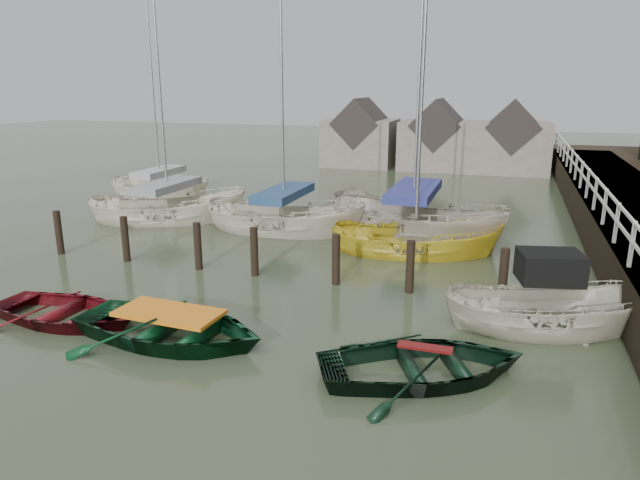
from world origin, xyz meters
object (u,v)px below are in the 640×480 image
(sailboat_e, at_px, (161,198))
(sailboat_c, at_px, (415,253))
(rowboat_green, at_px, (171,341))
(rowboat_red, at_px, (67,321))
(sailboat_d, at_px, (412,235))
(rowboat_dkgreen, at_px, (423,377))
(motorboat, at_px, (544,328))
(sailboat_a, at_px, (169,219))
(sailboat_b, at_px, (284,229))

(sailboat_e, bearing_deg, sailboat_c, -105.49)
(rowboat_green, bearing_deg, rowboat_red, 90.14)
(rowboat_red, bearing_deg, rowboat_green, -90.16)
(sailboat_d, bearing_deg, sailboat_e, 100.82)
(rowboat_dkgreen, xyz_separation_m, motorboat, (2.21, 2.85, 0.09))
(rowboat_red, relative_size, motorboat, 0.78)
(rowboat_dkgreen, bearing_deg, sailboat_a, 24.79)
(rowboat_green, xyz_separation_m, motorboat, (7.53, 2.96, 0.09))
(rowboat_green, distance_m, sailboat_c, 8.95)
(sailboat_b, xyz_separation_m, sailboat_c, (5.04, -1.35, -0.04))
(sailboat_c, relative_size, sailboat_d, 0.95)
(motorboat, xyz_separation_m, sailboat_e, (-16.48, 10.26, -0.02))
(sailboat_a, bearing_deg, sailboat_b, -115.22)
(sailboat_a, bearing_deg, rowboat_red, 175.23)
(sailboat_c, bearing_deg, sailboat_a, 72.70)
(rowboat_red, distance_m, rowboat_dkgreen, 8.15)
(rowboat_red, relative_size, rowboat_green, 0.85)
(sailboat_a, distance_m, sailboat_c, 10.10)
(sailboat_a, bearing_deg, sailboat_e, 13.10)
(motorboat, distance_m, sailboat_a, 15.14)
(rowboat_red, height_order, sailboat_b, sailboat_b)
(sailboat_d, height_order, sailboat_e, sailboat_d)
(sailboat_b, bearing_deg, sailboat_c, -106.13)
(sailboat_c, bearing_deg, sailboat_b, 65.93)
(rowboat_red, bearing_deg, sailboat_e, 27.65)
(sailboat_b, height_order, sailboat_d, sailboat_b)
(motorboat, height_order, sailboat_c, sailboat_c)
(sailboat_c, bearing_deg, rowboat_red, 130.71)
(motorboat, distance_m, sailboat_e, 19.42)
(sailboat_d, relative_size, sailboat_e, 1.08)
(rowboat_dkgreen, xyz_separation_m, sailboat_a, (-11.45, 9.39, 0.06))
(rowboat_green, relative_size, sailboat_e, 0.40)
(rowboat_dkgreen, height_order, sailboat_a, sailboat_a)
(rowboat_dkgreen, height_order, sailboat_e, sailboat_e)
(rowboat_red, xyz_separation_m, sailboat_d, (6.28, 10.00, 0.06))
(rowboat_green, height_order, sailboat_c, sailboat_c)
(rowboat_green, distance_m, motorboat, 8.09)
(rowboat_green, height_order, sailboat_b, sailboat_b)
(rowboat_red, distance_m, rowboat_green, 2.83)
(rowboat_red, bearing_deg, sailboat_b, -7.56)
(rowboat_dkgreen, bearing_deg, rowboat_green, 65.38)
(rowboat_red, relative_size, sailboat_e, 0.34)
(motorboat, distance_m, sailboat_b, 10.83)
(rowboat_red, distance_m, sailboat_c, 10.38)
(rowboat_dkgreen, height_order, sailboat_d, sailboat_d)
(sailboat_b, bearing_deg, rowboat_dkgreen, -146.24)
(rowboat_green, height_order, motorboat, motorboat)
(rowboat_green, distance_m, rowboat_dkgreen, 5.32)
(rowboat_red, height_order, motorboat, motorboat)
(sailboat_c, bearing_deg, sailboat_e, 59.00)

